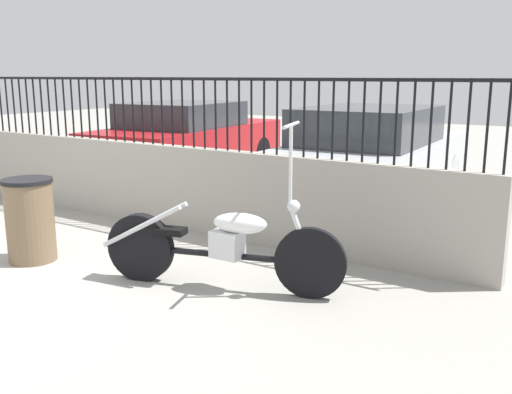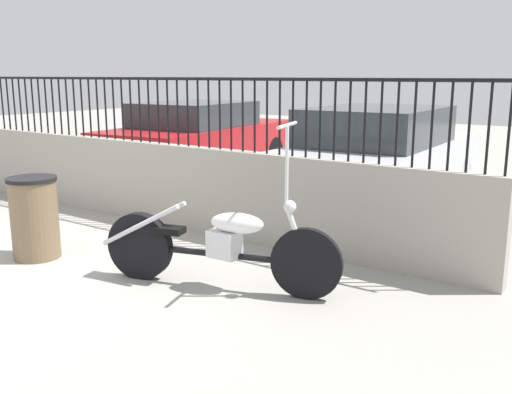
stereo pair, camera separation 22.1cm
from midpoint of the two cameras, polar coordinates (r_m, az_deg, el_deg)
The scene contains 6 objects.
low_wall at distance 7.36m, azimuth -11.41°, elevation 1.32°, with size 8.45×0.18×1.02m.
fence_railing at distance 7.24m, azimuth -11.76°, elevation 9.39°, with size 8.45×0.04×0.81m.
motorcycle_black at distance 5.06m, azimuth -5.78°, elevation -4.74°, with size 2.17×0.84×1.48m.
trash_bin at distance 6.23m, azimuth -22.61°, elevation -2.13°, with size 0.49×0.49×0.85m.
car_red at distance 10.73m, azimuth -7.40°, elevation 5.82°, with size 2.23×4.41×1.37m.
car_silver at distance 8.35m, azimuth 10.72°, elevation 4.03°, with size 1.95×4.62×1.42m.
Camera 1 is at (4.98, -2.61, 1.86)m, focal length 40.00 mm.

